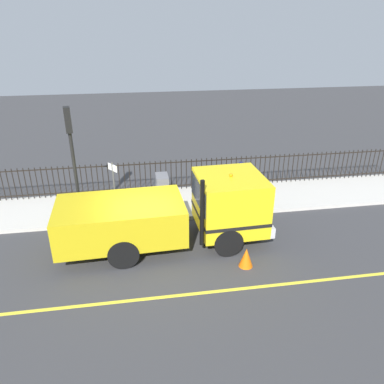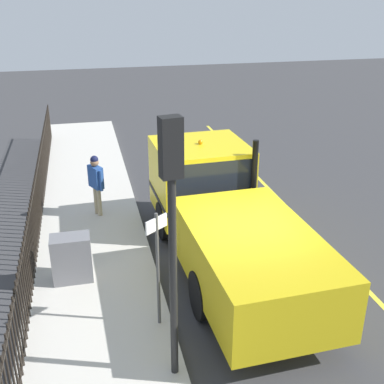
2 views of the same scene
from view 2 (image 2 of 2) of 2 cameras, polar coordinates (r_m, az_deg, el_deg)
ground_plane at (r=10.74m, az=5.70°, el=-10.60°), size 60.74×60.74×0.00m
sidewalk_slab at (r=10.26m, az=-11.43°, el=-12.34°), size 2.80×27.61×0.13m
lane_marking at (r=11.71m, az=17.72°, el=-8.57°), size 0.12×24.85×0.01m
work_truck at (r=11.00m, az=3.37°, el=-2.05°), size 2.54×6.99×2.68m
worker_standing at (r=13.20m, az=-11.26°, el=1.51°), size 0.41×0.57×1.70m
iron_fence at (r=9.93m, az=-18.92°, el=-9.30°), size 0.04×23.51×1.37m
traffic_light_near at (r=6.75m, az=-2.38°, el=-1.43°), size 0.33×0.26×4.26m
utility_cabinet at (r=10.61m, az=-13.99°, el=-7.59°), size 0.82×0.50×1.03m
traffic_cone at (r=13.42m, az=7.95°, el=-1.88°), size 0.44×0.44×0.62m
street_sign at (r=8.61m, az=-4.09°, el=-7.63°), size 0.42×0.32×2.27m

